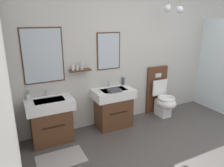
# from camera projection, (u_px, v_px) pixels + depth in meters

# --- Properties ---
(wall_back) EXTENTS (5.07, 0.64, 2.64)m
(wall_back) POSITION_uv_depth(u_px,v_px,m) (141.00, 52.00, 4.13)
(wall_back) COLOR beige
(wall_back) RESTS_ON ground
(wall_left) EXTENTS (0.12, 4.02, 2.64)m
(wall_left) POSITION_uv_depth(u_px,v_px,m) (3.00, 113.00, 1.40)
(wall_left) COLOR beige
(wall_left) RESTS_ON ground
(bath_mat) EXTENTS (0.68, 0.44, 0.01)m
(bath_mat) POSITION_uv_depth(u_px,v_px,m) (61.00, 159.00, 3.00)
(bath_mat) COLOR #9E9993
(bath_mat) RESTS_ON ground
(vanity_sink_left) EXTENTS (0.74, 0.46, 0.72)m
(vanity_sink_left) POSITION_uv_depth(u_px,v_px,m) (51.00, 119.00, 3.38)
(vanity_sink_left) COLOR #56331E
(vanity_sink_left) RESTS_ON ground
(tap_on_left_sink) EXTENTS (0.03, 0.13, 0.11)m
(tap_on_left_sink) POSITION_uv_depth(u_px,v_px,m) (47.00, 92.00, 3.40)
(tap_on_left_sink) COLOR silver
(tap_on_left_sink) RESTS_ON vanity_sink_left
(vanity_sink_right) EXTENTS (0.74, 0.46, 0.72)m
(vanity_sink_right) POSITION_uv_depth(u_px,v_px,m) (113.00, 107.00, 3.87)
(vanity_sink_right) COLOR #56331E
(vanity_sink_right) RESTS_ON ground
(tap_on_right_sink) EXTENTS (0.03, 0.13, 0.11)m
(tap_on_right_sink) POSITION_uv_depth(u_px,v_px,m) (109.00, 83.00, 3.88)
(tap_on_right_sink) COLOR silver
(tap_on_right_sink) RESTS_ON vanity_sink_right
(toilet) EXTENTS (0.48, 0.62, 1.00)m
(toilet) POSITION_uv_depth(u_px,v_px,m) (161.00, 97.00, 4.34)
(toilet) COLOR #56331E
(toilet) RESTS_ON ground
(toothbrush_cup) EXTENTS (0.07, 0.07, 0.20)m
(toothbrush_cup) POSITION_uv_depth(u_px,v_px,m) (28.00, 96.00, 3.26)
(toothbrush_cup) COLOR silver
(toothbrush_cup) RESTS_ON vanity_sink_left
(soap_dispenser) EXTENTS (0.06, 0.06, 0.18)m
(soap_dispenser) POSITION_uv_depth(u_px,v_px,m) (123.00, 81.00, 4.01)
(soap_dispenser) COLOR #4C4C51
(soap_dispenser) RESTS_ON vanity_sink_right
(folded_hand_towel) EXTENTS (0.22, 0.16, 0.04)m
(folded_hand_towel) POSITION_uv_depth(u_px,v_px,m) (114.00, 90.00, 3.64)
(folded_hand_towel) COLOR #47474C
(folded_hand_towel) RESTS_ON vanity_sink_right
(shower_tray) EXTENTS (0.86, 0.92, 1.95)m
(shower_tray) POSITION_uv_depth(u_px,v_px,m) (220.00, 89.00, 4.69)
(shower_tray) COLOR white
(shower_tray) RESTS_ON ground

